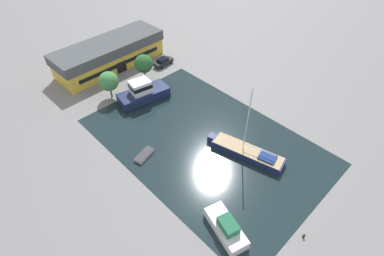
{
  "coord_description": "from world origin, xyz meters",
  "views": [
    {
      "loc": [
        -25.99,
        -23.94,
        35.32
      ],
      "look_at": [
        0.0,
        2.92,
        1.0
      ],
      "focal_mm": 28.0,
      "sensor_mm": 36.0,
      "label": 1
    }
  ],
  "objects_px": {
    "warehouse_building": "(110,54)",
    "small_dinghy": "(144,155)",
    "sailboat_moored": "(247,152)",
    "motor_cruiser": "(143,93)",
    "cabin_boat": "(226,227)",
    "quay_tree_by_water": "(109,81)",
    "quay_tree_near_building": "(144,64)",
    "parked_car": "(163,62)"
  },
  "relations": [
    {
      "from": "quay_tree_near_building",
      "to": "sailboat_moored",
      "type": "xyz_separation_m",
      "value": [
        -1.29,
        -27.7,
        -3.53
      ]
    },
    {
      "from": "sailboat_moored",
      "to": "motor_cruiser",
      "type": "xyz_separation_m",
      "value": [
        -2.82,
        23.04,
        0.86
      ]
    },
    {
      "from": "motor_cruiser",
      "to": "cabin_boat",
      "type": "relative_size",
      "value": 1.45
    },
    {
      "from": "warehouse_building",
      "to": "quay_tree_near_building",
      "type": "relative_size",
      "value": 4.04
    },
    {
      "from": "warehouse_building",
      "to": "sailboat_moored",
      "type": "xyz_separation_m",
      "value": [
        0.18,
        -38.33,
        -2.17
      ]
    },
    {
      "from": "quay_tree_by_water",
      "to": "parked_car",
      "type": "xyz_separation_m",
      "value": [
        15.06,
        2.16,
        -2.76
      ]
    },
    {
      "from": "warehouse_building",
      "to": "quay_tree_near_building",
      "type": "bearing_deg",
      "value": -83.55
    },
    {
      "from": "motor_cruiser",
      "to": "small_dinghy",
      "type": "bearing_deg",
      "value": 153.08
    },
    {
      "from": "quay_tree_by_water",
      "to": "cabin_boat",
      "type": "height_order",
      "value": "quay_tree_by_water"
    },
    {
      "from": "quay_tree_near_building",
      "to": "quay_tree_by_water",
      "type": "distance_m",
      "value": 8.11
    },
    {
      "from": "quay_tree_near_building",
      "to": "warehouse_building",
      "type": "bearing_deg",
      "value": 97.88
    },
    {
      "from": "small_dinghy",
      "to": "cabin_boat",
      "type": "xyz_separation_m",
      "value": [
        -0.45,
        -17.45,
        0.72
      ]
    },
    {
      "from": "sailboat_moored",
      "to": "quay_tree_near_building",
      "type": "bearing_deg",
      "value": 73.13
    },
    {
      "from": "cabin_boat",
      "to": "quay_tree_by_water",
      "type": "bearing_deg",
      "value": 97.47
    },
    {
      "from": "warehouse_building",
      "to": "small_dinghy",
      "type": "xyz_separation_m",
      "value": [
        -11.6,
        -27.24,
        -2.6
      ]
    },
    {
      "from": "quay_tree_by_water",
      "to": "motor_cruiser",
      "type": "relative_size",
      "value": 0.54
    },
    {
      "from": "sailboat_moored",
      "to": "cabin_boat",
      "type": "relative_size",
      "value": 1.81
    },
    {
      "from": "motor_cruiser",
      "to": "parked_car",
      "type": "bearing_deg",
      "value": -47.13
    },
    {
      "from": "warehouse_building",
      "to": "parked_car",
      "type": "distance_m",
      "value": 11.88
    },
    {
      "from": "sailboat_moored",
      "to": "small_dinghy",
      "type": "xyz_separation_m",
      "value": [
        -11.78,
        11.09,
        -0.43
      ]
    },
    {
      "from": "motor_cruiser",
      "to": "quay_tree_by_water",
      "type": "bearing_deg",
      "value": 48.3
    },
    {
      "from": "quay_tree_by_water",
      "to": "small_dinghy",
      "type": "xyz_separation_m",
      "value": [
        -4.99,
        -16.97,
        -3.37
      ]
    },
    {
      "from": "warehouse_building",
      "to": "motor_cruiser",
      "type": "bearing_deg",
      "value": -101.23
    },
    {
      "from": "sailboat_moored",
      "to": "small_dinghy",
      "type": "bearing_deg",
      "value": 122.53
    },
    {
      "from": "parked_car",
      "to": "small_dinghy",
      "type": "height_order",
      "value": "parked_car"
    },
    {
      "from": "quay_tree_near_building",
      "to": "small_dinghy",
      "type": "distance_m",
      "value": 21.51
    },
    {
      "from": "sailboat_moored",
      "to": "motor_cruiser",
      "type": "bearing_deg",
      "value": 82.78
    },
    {
      "from": "warehouse_building",
      "to": "sailboat_moored",
      "type": "height_order",
      "value": "sailboat_moored"
    },
    {
      "from": "warehouse_building",
      "to": "motor_cruiser",
      "type": "height_order",
      "value": "warehouse_building"
    },
    {
      "from": "parked_car",
      "to": "sailboat_moored",
      "type": "bearing_deg",
      "value": -19.16
    },
    {
      "from": "quay_tree_near_building",
      "to": "parked_car",
      "type": "xyz_separation_m",
      "value": [
        6.98,
        2.52,
        -3.35
      ]
    },
    {
      "from": "parked_car",
      "to": "small_dinghy",
      "type": "relative_size",
      "value": 1.27
    },
    {
      "from": "parked_car",
      "to": "cabin_boat",
      "type": "height_order",
      "value": "cabin_boat"
    },
    {
      "from": "quay_tree_by_water",
      "to": "parked_car",
      "type": "distance_m",
      "value": 15.46
    },
    {
      "from": "quay_tree_by_water",
      "to": "motor_cruiser",
      "type": "xyz_separation_m",
      "value": [
        3.97,
        -5.02,
        -2.07
      ]
    },
    {
      "from": "parked_car",
      "to": "cabin_boat",
      "type": "bearing_deg",
      "value": -33.12
    },
    {
      "from": "warehouse_building",
      "to": "parked_car",
      "type": "relative_size",
      "value": 5.17
    },
    {
      "from": "small_dinghy",
      "to": "quay_tree_by_water",
      "type": "bearing_deg",
      "value": -31.03
    },
    {
      "from": "warehouse_building",
      "to": "motor_cruiser",
      "type": "relative_size",
      "value": 2.4
    },
    {
      "from": "small_dinghy",
      "to": "cabin_boat",
      "type": "height_order",
      "value": "cabin_boat"
    },
    {
      "from": "small_dinghy",
      "to": "cabin_boat",
      "type": "relative_size",
      "value": 0.53
    },
    {
      "from": "parked_car",
      "to": "sailboat_moored",
      "type": "distance_m",
      "value": 31.33
    }
  ]
}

